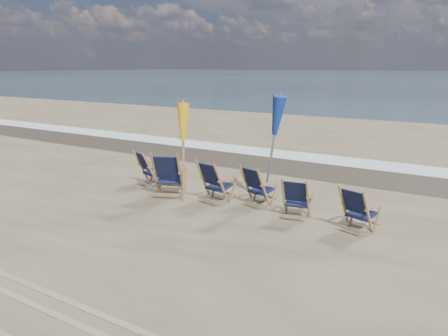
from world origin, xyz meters
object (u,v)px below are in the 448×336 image
object	(u,v)px
beach_chair_5	(367,213)
beach_chair_3	(263,188)
beach_chair_4	(308,200)
umbrella_blue	(272,119)
beach_chair_0	(150,170)
umbrella_yellow	(183,127)
beach_chair_2	(220,184)
beach_chair_1	(180,175)

from	to	relation	value
beach_chair_5	beach_chair_3	bearing A→B (deg)	7.38
beach_chair_4	beach_chair_5	size ratio (longest dim) A/B	0.98
umbrella_blue	beach_chair_5	bearing A→B (deg)	-20.17
beach_chair_3	beach_chair_0	bearing A→B (deg)	15.29
beach_chair_0	beach_chair_4	distance (m)	4.34
beach_chair_0	umbrella_yellow	distance (m)	1.88
beach_chair_2	beach_chair_0	bearing A→B (deg)	3.00
beach_chair_4	beach_chair_0	bearing A→B (deg)	-11.51
umbrella_blue	umbrella_yellow	bearing A→B (deg)	-155.65
beach_chair_5	umbrella_blue	distance (m)	2.90
beach_chair_3	umbrella_yellow	size ratio (longest dim) A/B	0.42
beach_chair_2	umbrella_blue	distance (m)	1.81
beach_chair_3	beach_chair_2	bearing A→B (deg)	35.47
beach_chair_0	beach_chair_3	world-z (taller)	beach_chair_3
beach_chair_0	beach_chair_5	bearing A→B (deg)	-163.75
beach_chair_4	beach_chair_5	xyz separation A→B (m)	(1.22, -0.21, 0.01)
beach_chair_2	beach_chair_4	size ratio (longest dim) A/B	1.14
umbrella_yellow	beach_chair_2	bearing A→B (deg)	3.05
beach_chair_2	beach_chair_3	world-z (taller)	beach_chair_2
beach_chair_0	beach_chair_5	size ratio (longest dim) A/B	1.03
beach_chair_3	beach_chair_5	xyz separation A→B (m)	(2.32, -0.41, -0.01)
umbrella_blue	beach_chair_2	bearing A→B (deg)	-137.71
beach_chair_3	beach_chair_4	xyz separation A→B (m)	(1.11, -0.21, -0.03)
beach_chair_5	umbrella_yellow	distance (m)	4.35
beach_chair_1	umbrella_blue	distance (m)	2.50
beach_chair_0	beach_chair_3	bearing A→B (deg)	-159.59
umbrella_yellow	beach_chair_3	bearing A→B (deg)	11.33
beach_chair_3	umbrella_blue	world-z (taller)	umbrella_blue
beach_chair_5	umbrella_blue	bearing A→B (deg)	-2.69
beach_chair_1	beach_chair_4	size ratio (longest dim) A/B	1.25
beach_chair_3	umbrella_yellow	distance (m)	2.25
beach_chair_3	beach_chair_5	distance (m)	2.36
beach_chair_1	umbrella_blue	bearing A→B (deg)	178.33
beach_chair_0	beach_chair_1	size ratio (longest dim) A/B	0.84
beach_chair_3	umbrella_blue	xyz separation A→B (m)	(-0.03, 0.45, 1.44)
beach_chair_2	umbrella_yellow	world-z (taller)	umbrella_yellow
umbrella_yellow	umbrella_blue	xyz separation A→B (m)	(1.82, 0.82, 0.21)
beach_chair_1	beach_chair_4	bearing A→B (deg)	159.01
beach_chair_5	umbrella_yellow	xyz separation A→B (m)	(-4.17, 0.04, 1.24)
beach_chair_1	umbrella_yellow	distance (m)	1.15
beach_chair_2	beach_chair_3	xyz separation A→B (m)	(0.88, 0.32, -0.04)
beach_chair_0	beach_chair_3	xyz separation A→B (m)	(3.22, -0.02, 0.00)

